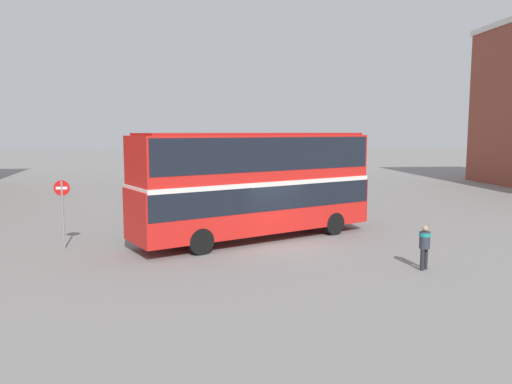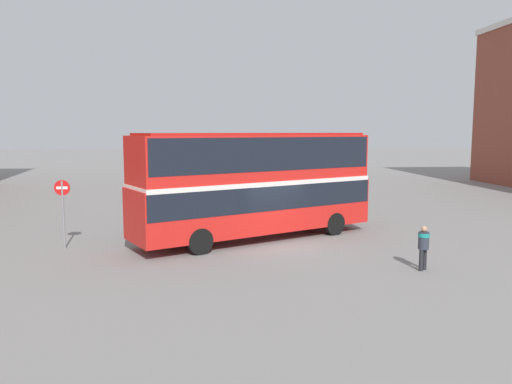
{
  "view_description": "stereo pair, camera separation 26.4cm",
  "coord_description": "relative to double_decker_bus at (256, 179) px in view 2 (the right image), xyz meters",
  "views": [
    {
      "loc": [
        -3.25,
        -20.13,
        4.76
      ],
      "look_at": [
        -0.89,
        1.52,
        2.12
      ],
      "focal_mm": 35.0,
      "sensor_mm": 36.0,
      "label": 1
    },
    {
      "loc": [
        -2.99,
        -20.16,
        4.76
      ],
      "look_at": [
        -0.89,
        1.52,
        2.12
      ],
      "focal_mm": 35.0,
      "sensor_mm": 36.0,
      "label": 2
    }
  ],
  "objects": [
    {
      "name": "pedestrian_foreground",
      "position": [
        5.24,
        -5.55,
        -1.74
      ],
      "size": [
        0.54,
        0.54,
        1.55
      ],
      "rotation": [
        0.0,
        0.0,
        2.21
      ],
      "color": "#232328",
      "rests_on": "ground_plane"
    },
    {
      "name": "no_entry_sign",
      "position": [
        -7.97,
        -1.04,
        -0.81
      ],
      "size": [
        0.63,
        0.08,
        2.82
      ],
      "color": "gray",
      "rests_on": "ground_plane"
    },
    {
      "name": "parked_car_kerb_far",
      "position": [
        4.73,
        10.75,
        -1.93
      ],
      "size": [
        4.64,
        2.63,
        1.5
      ],
      "rotation": [
        0.0,
        0.0,
        0.18
      ],
      "color": "black",
      "rests_on": "ground_plane"
    },
    {
      "name": "ground_plane",
      "position": [
        0.89,
        -1.52,
        -2.7
      ],
      "size": [
        240.0,
        240.0,
        0.0
      ],
      "primitive_type": "plane",
      "color": "gray"
    },
    {
      "name": "double_decker_bus",
      "position": [
        0.0,
        0.0,
        0.0
      ],
      "size": [
        11.08,
        7.34,
        4.7
      ],
      "rotation": [
        0.0,
        0.0,
        0.47
      ],
      "color": "red",
      "rests_on": "ground_plane"
    },
    {
      "name": "parked_car_kerb_near",
      "position": [
        -5.04,
        12.75,
        -1.93
      ],
      "size": [
        4.58,
        2.69,
        1.48
      ],
      "rotation": [
        0.0,
        0.0,
        -0.21
      ],
      "color": "silver",
      "rests_on": "ground_plane"
    }
  ]
}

